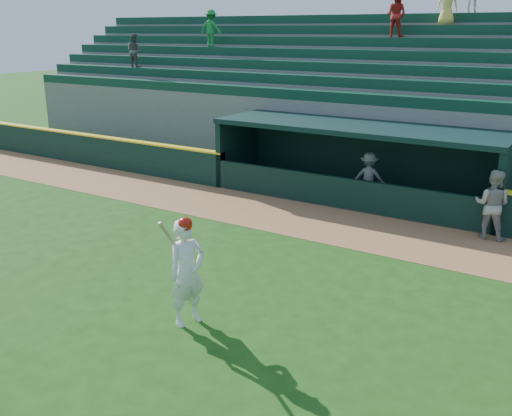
% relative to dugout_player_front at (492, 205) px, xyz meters
% --- Properties ---
extents(ground, '(120.00, 120.00, 0.00)m').
position_rel_dugout_player_front_xyz_m(ground, '(-4.51, -6.17, -0.94)').
color(ground, '#1B4611').
rests_on(ground, ground).
extents(warning_track, '(40.00, 3.00, 0.01)m').
position_rel_dugout_player_front_xyz_m(warning_track, '(-4.51, -1.27, -0.93)').
color(warning_track, '#97633C').
rests_on(warning_track, ground).
extents(field_wall_left, '(15.50, 0.30, 1.20)m').
position_rel_dugout_player_front_xyz_m(field_wall_left, '(-16.76, 0.38, -0.34)').
color(field_wall_left, black).
rests_on(field_wall_left, ground).
extents(wall_stripe_left, '(15.50, 0.32, 0.06)m').
position_rel_dugout_player_front_xyz_m(wall_stripe_left, '(-16.76, 0.38, 0.29)').
color(wall_stripe_left, yellow).
rests_on(wall_stripe_left, field_wall_left).
extents(dugout_player_front, '(0.93, 0.74, 1.88)m').
position_rel_dugout_player_front_xyz_m(dugout_player_front, '(0.00, 0.00, 0.00)').
color(dugout_player_front, '#989893').
rests_on(dugout_player_front, ground).
extents(dugout_player_inside, '(1.17, 0.84, 1.63)m').
position_rel_dugout_player_front_xyz_m(dugout_player_inside, '(-4.02, 1.47, -0.13)').
color(dugout_player_inside, gray).
rests_on(dugout_player_inside, ground).
extents(dugout, '(9.40, 2.80, 2.46)m').
position_rel_dugout_player_front_xyz_m(dugout, '(-4.51, 1.84, 0.42)').
color(dugout, slate).
rests_on(dugout, ground).
extents(stands, '(34.50, 6.25, 7.52)m').
position_rel_dugout_player_front_xyz_m(stands, '(-4.48, 6.40, 1.46)').
color(stands, slate).
rests_on(stands, ground).
extents(batter_at_plate, '(0.70, 0.92, 2.14)m').
position_rel_dugout_player_front_xyz_m(batter_at_plate, '(-3.90, -7.94, 0.12)').
color(batter_at_plate, white).
rests_on(batter_at_plate, ground).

